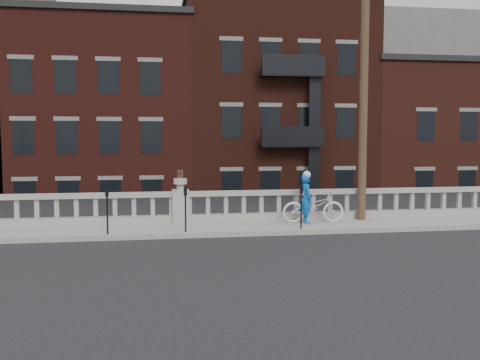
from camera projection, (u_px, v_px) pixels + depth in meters
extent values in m
plane|color=black|center=(188.00, 252.00, 13.95)|extent=(120.00, 120.00, 0.00)
cube|color=gray|center=(182.00, 230.00, 16.89)|extent=(32.00, 2.20, 0.15)
cube|color=gray|center=(181.00, 219.00, 17.81)|extent=(28.00, 0.34, 0.25)
cube|color=gray|center=(180.00, 194.00, 17.74)|extent=(28.00, 0.34, 0.16)
cube|color=gray|center=(181.00, 206.00, 17.78)|extent=(0.55, 0.55, 1.10)
cylinder|color=gray|center=(180.00, 187.00, 17.72)|extent=(0.24, 0.24, 0.20)
cylinder|color=gray|center=(180.00, 181.00, 17.71)|extent=(0.44, 0.44, 0.18)
cube|color=#605E59|center=(181.00, 295.00, 18.38)|extent=(36.00, 0.50, 5.15)
cube|color=black|center=(167.00, 247.00, 39.92)|extent=(80.00, 44.00, 0.50)
cube|color=#595651|center=(128.00, 281.00, 22.20)|extent=(16.00, 7.00, 4.00)
cube|color=#595651|center=(404.00, 125.00, 49.48)|extent=(14.00, 14.00, 18.00)
cube|color=#461814|center=(103.00, 153.00, 32.79)|extent=(10.00, 14.00, 14.00)
cube|color=black|center=(100.00, 34.00, 32.20)|extent=(10.30, 14.30, 0.30)
cube|color=#3A1710|center=(262.00, 140.00, 34.29)|extent=(10.00, 14.00, 15.50)
cube|color=black|center=(263.00, 15.00, 33.64)|extent=(10.30, 14.30, 0.30)
cube|color=#4A1E16|center=(408.00, 166.00, 36.00)|extent=(10.00, 14.00, 12.00)
cube|color=black|center=(410.00, 74.00, 35.49)|extent=(10.30, 14.30, 0.30)
cylinder|color=#422D1E|center=(364.00, 73.00, 18.03)|extent=(0.28, 0.28, 10.00)
cylinder|color=black|center=(107.00, 216.00, 15.66)|extent=(0.05, 0.05, 1.10)
cube|color=black|center=(107.00, 193.00, 15.60)|extent=(0.10, 0.08, 0.26)
cube|color=black|center=(107.00, 191.00, 15.55)|extent=(0.06, 0.01, 0.08)
cylinder|color=black|center=(186.00, 214.00, 16.02)|extent=(0.05, 0.05, 1.10)
cube|color=black|center=(185.00, 191.00, 15.96)|extent=(0.10, 0.08, 0.26)
cube|color=black|center=(185.00, 190.00, 15.91)|extent=(0.06, 0.01, 0.08)
cylinder|color=black|center=(301.00, 211.00, 16.57)|extent=(0.05, 0.05, 1.10)
cube|color=black|center=(301.00, 189.00, 16.52)|extent=(0.10, 0.08, 0.26)
cube|color=black|center=(302.00, 188.00, 16.47)|extent=(0.06, 0.01, 0.08)
imported|color=white|center=(313.00, 206.00, 17.80)|extent=(2.10, 0.85, 1.08)
imported|color=blue|center=(307.00, 199.00, 17.62)|extent=(0.39, 0.59, 1.63)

